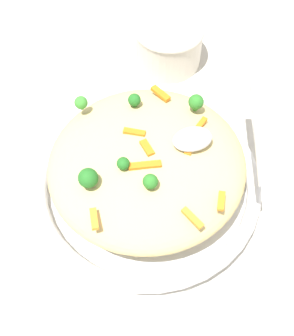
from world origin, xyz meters
The scene contains 20 objects.
ground_plane centered at (0.00, 0.00, 0.00)m, with size 2.40×2.40×0.00m, color beige.
serving_bowl centered at (0.00, 0.00, 0.03)m, with size 0.35×0.35×0.05m.
pasta_mound centered at (0.00, 0.00, 0.08)m, with size 0.29×0.28×0.08m, color #D1BA7A.
carrot_piece_0 centered at (0.01, -0.03, 0.12)m, with size 0.03×0.01×0.01m, color orange.
carrot_piece_1 centered at (-0.07, 0.10, 0.12)m, with size 0.03×0.01×0.01m, color orange.
carrot_piece_2 centered at (0.01, 0.03, 0.12)m, with size 0.04×0.01×0.01m, color orange.
carrot_piece_3 centered at (0.00, 0.00, 0.12)m, with size 0.03×0.01×0.01m, color orange.
carrot_piece_4 centered at (0.09, 0.08, 0.12)m, with size 0.03×0.01×0.01m, color orange.
carrot_piece_5 centered at (-0.06, 0.01, 0.12)m, with size 0.03×0.01×0.01m, color orange.
carrot_piece_6 centered at (-0.08, -0.02, 0.12)m, with size 0.04×0.01×0.01m, color orange.
carrot_piece_7 centered at (-0.03, 0.11, 0.12)m, with size 0.03×0.01×0.01m, color orange.
carrot_piece_8 centered at (-0.05, -0.09, 0.12)m, with size 0.03×0.01×0.01m, color orange.
broccoli_floret_0 centered at (-0.09, -0.05, 0.13)m, with size 0.02×0.02×0.03m.
broccoli_floret_1 centered at (0.09, 0.03, 0.13)m, with size 0.03×0.03×0.03m.
broccoli_floret_2 centered at (0.04, 0.02, 0.13)m, with size 0.02×0.02×0.02m.
broccoli_floret_3 centered at (0.07, -0.10, 0.13)m, with size 0.02×0.02×0.02m.
broccoli_floret_4 centered at (0.01, 0.06, 0.13)m, with size 0.02×0.02×0.02m.
broccoli_floret_5 centered at (-0.01, -0.08, 0.13)m, with size 0.02×0.02×0.02m.
serving_spoon centered at (-0.09, 0.01, 0.15)m, with size 0.13×0.17×0.10m.
companion_bowl centered at (-0.12, -0.27, 0.05)m, with size 0.13×0.13×0.08m.
Camera 1 is at (0.10, 0.33, 0.62)m, focal length 47.32 mm.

